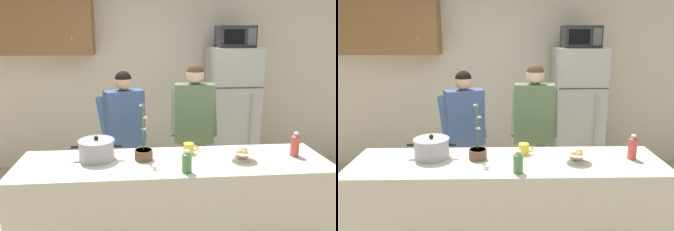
{
  "view_description": "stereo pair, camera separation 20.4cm",
  "coord_description": "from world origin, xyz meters",
  "views": [
    {
      "loc": [
        -0.28,
        -2.55,
        1.95
      ],
      "look_at": [
        0.0,
        0.55,
        1.17
      ],
      "focal_mm": 35.48,
      "sensor_mm": 36.0,
      "label": 1
    },
    {
      "loc": [
        -0.07,
        -2.56,
        1.95
      ],
      "look_at": [
        0.0,
        0.55,
        1.17
      ],
      "focal_mm": 35.48,
      "sensor_mm": 36.0,
      "label": 2
    }
  ],
  "objects": [
    {
      "name": "back_wall_unit",
      "position": [
        -0.26,
        2.26,
        1.42
      ],
      "size": [
        6.0,
        0.48,
        2.6
      ],
      "color": "silver",
      "rests_on": "ground"
    },
    {
      "name": "kitchen_island",
      "position": [
        0.0,
        0.0,
        0.46
      ],
      "size": [
        2.57,
        0.68,
        0.92
      ],
      "primitive_type": "cube",
      "color": "silver",
      "rests_on": "ground"
    },
    {
      "name": "refrigerator",
      "position": [
        1.0,
        1.85,
        0.88
      ],
      "size": [
        0.64,
        0.68,
        1.76
      ],
      "color": "#B7BABF",
      "rests_on": "ground"
    },
    {
      "name": "microwave",
      "position": [
        1.0,
        1.83,
        1.9
      ],
      "size": [
        0.48,
        0.37,
        0.28
      ],
      "color": "#2D2D30",
      "rests_on": "refrigerator"
    },
    {
      "name": "person_near_pot",
      "position": [
        -0.44,
        0.89,
        0.97
      ],
      "size": [
        0.57,
        0.52,
        1.57
      ],
      "color": "#726656",
      "rests_on": "ground"
    },
    {
      "name": "person_by_sink",
      "position": [
        0.31,
        0.85,
        1.02
      ],
      "size": [
        0.54,
        0.46,
        1.64
      ],
      "color": "#726656",
      "rests_on": "ground"
    },
    {
      "name": "cooking_pot",
      "position": [
        -0.64,
        0.1,
        1.01
      ],
      "size": [
        0.41,
        0.3,
        0.2
      ],
      "color": "#ADAFB5",
      "rests_on": "kitchen_island"
    },
    {
      "name": "coffee_mug",
      "position": [
        0.15,
        0.16,
        0.97
      ],
      "size": [
        0.13,
        0.09,
        0.1
      ],
      "color": "yellow",
      "rests_on": "kitchen_island"
    },
    {
      "name": "bread_bowl",
      "position": [
        0.56,
        -0.04,
        0.97
      ],
      "size": [
        0.21,
        0.21,
        0.1
      ],
      "color": "white",
      "rests_on": "kitchen_island"
    },
    {
      "name": "bottle_near_edge",
      "position": [
        0.07,
        -0.23,
        1.01
      ],
      "size": [
        0.08,
        0.08,
        0.18
      ],
      "color": "#4C8C4C",
      "rests_on": "kitchen_island"
    },
    {
      "name": "bottle_mid_counter",
      "position": [
        1.04,
        0.02,
        1.02
      ],
      "size": [
        0.07,
        0.07,
        0.21
      ],
      "color": "#D84C3F",
      "rests_on": "kitchen_island"
    },
    {
      "name": "potted_orchid",
      "position": [
        -0.25,
        0.06,
        0.98
      ],
      "size": [
        0.15,
        0.15,
        0.48
      ],
      "color": "brown",
      "rests_on": "kitchen_island"
    }
  ]
}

